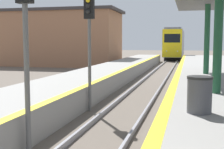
# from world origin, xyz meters

# --- Properties ---
(train) EXTENTS (2.62, 17.22, 4.60)m
(train) POSITION_xyz_m (0.00, 48.64, 2.34)
(train) COLOR black
(train) RESTS_ON ground
(signal_near) EXTENTS (0.36, 0.31, 4.34)m
(signal_near) POSITION_xyz_m (-1.34, 4.20, 3.04)
(signal_near) COLOR #595959
(signal_near) RESTS_ON ground
(signal_mid) EXTENTS (0.36, 0.31, 4.34)m
(signal_mid) POSITION_xyz_m (-1.38, 8.91, 3.04)
(signal_mid) COLOR #595959
(signal_mid) RESTS_ON ground
(trash_bin) EXTENTS (0.60, 0.60, 0.87)m
(trash_bin) POSITION_xyz_m (2.47, 5.47, 1.35)
(trash_bin) COLOR #4C4C51
(trash_bin) RESTS_ON platform_right
(station_building) EXTENTS (14.70, 6.60, 6.12)m
(station_building) POSITION_xyz_m (-12.42, 30.58, 3.07)
(station_building) COLOR #9E6B4C
(station_building) RESTS_ON ground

